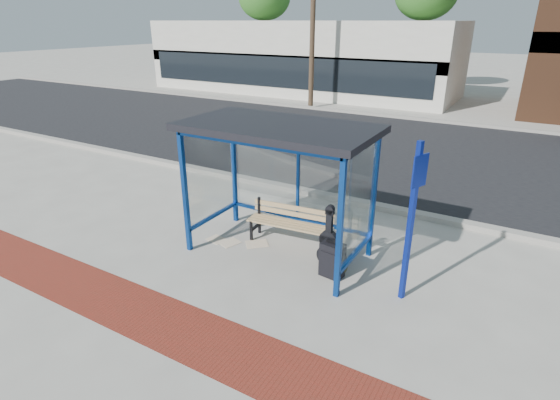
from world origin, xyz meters
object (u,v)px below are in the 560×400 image
Objects in this scene: bench at (291,222)px; backpack at (340,266)px; guitar_bag at (328,245)px; suitcase at (332,260)px.

backpack is at bearing -31.04° from bench.
backpack is (0.31, -0.19, -0.24)m from guitar_bag.
bench reaches higher than suitcase.
bench is 1.07m from guitar_bag.
suitcase is at bearing -56.01° from guitar_bag.
guitar_bag is at bearing -28.83° from bench.
guitar_bag is 1.61× the size of suitcase.
bench is at bearing 156.60° from guitar_bag.
guitar_bag is at bearing 157.59° from backpack.
suitcase is (1.19, -0.72, -0.13)m from bench.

